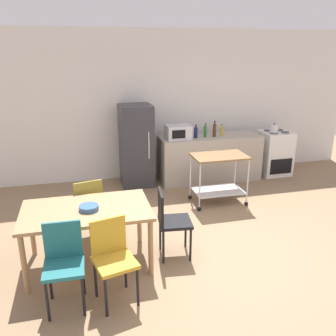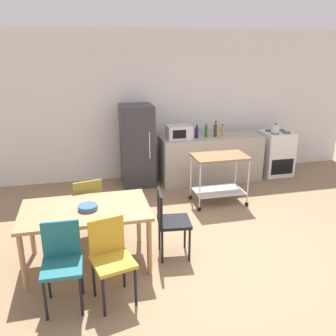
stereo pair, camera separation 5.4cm
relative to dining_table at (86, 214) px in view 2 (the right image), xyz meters
name	(u,v)px [view 2 (the right image)]	position (x,y,z in m)	size (l,w,h in m)	color
ground_plane	(212,252)	(1.58, -0.13, -0.67)	(12.00, 12.00, 0.00)	#8C7051
back_wall	(160,105)	(1.58, 3.07, 0.78)	(8.40, 0.12, 2.90)	silver
kitchen_counter	(210,158)	(2.48, 2.47, -0.22)	(2.00, 0.64, 0.90)	#A89E8E
dining_table	(86,214)	(0.00, 0.00, 0.00)	(1.50, 0.90, 0.75)	#A37A51
chair_teal	(62,259)	(-0.26, -0.67, -0.15)	(0.41, 0.41, 0.89)	#1E666B
chair_olive	(87,204)	(0.02, 0.65, -0.15)	(0.48, 0.48, 0.89)	olive
chair_mustard	(111,255)	(0.23, -0.71, -0.15)	(0.48, 0.48, 0.89)	gold
chair_black	(169,219)	(1.01, -0.05, -0.15)	(0.44, 0.44, 0.89)	black
stove_oven	(276,153)	(3.93, 2.49, -0.22)	(0.60, 0.61, 0.92)	white
refrigerator	(137,146)	(1.03, 2.57, 0.10)	(0.60, 0.63, 1.55)	#333338
kitchen_cart	(219,171)	(2.22, 1.36, -0.10)	(0.91, 0.57, 0.85)	brown
microwave	(179,132)	(1.81, 2.41, 0.36)	(0.46, 0.35, 0.26)	silver
bottle_sparkling_water	(197,132)	(2.16, 2.41, 0.34)	(0.07, 0.07, 0.25)	navy
bottle_wine	(206,131)	(2.35, 2.43, 0.34)	(0.06, 0.06, 0.26)	#1E6628
bottle_soy_sauce	(215,130)	(2.54, 2.42, 0.36)	(0.07, 0.07, 0.31)	#4C2D19
bottle_sesame_oil	(223,131)	(2.70, 2.46, 0.32)	(0.06, 0.06, 0.22)	gold
fruit_bowl	(88,207)	(0.03, -0.04, 0.11)	(0.23, 0.23, 0.06)	#33598C
kettle	(275,129)	(3.81, 2.39, 0.33)	(0.24, 0.17, 0.19)	silver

